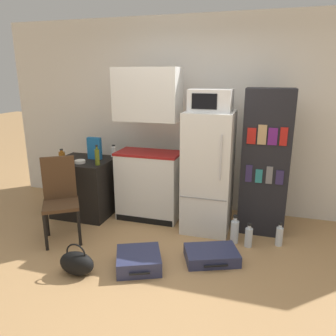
{
  "coord_description": "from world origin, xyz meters",
  "views": [
    {
      "loc": [
        0.9,
        -2.58,
        1.91
      ],
      "look_at": [
        -0.14,
        0.85,
        0.89
      ],
      "focal_mm": 35.0,
      "sensor_mm": 36.0,
      "label": 1
    }
  ],
  "objects_px": {
    "chair": "(60,193)",
    "bottle_olive_oil": "(97,157)",
    "handbag": "(77,263)",
    "kitchen_hutch": "(148,153)",
    "bowl": "(80,162)",
    "water_bottle_front": "(279,236)",
    "bottle_milk_white": "(114,152)",
    "cereal_box": "(95,148)",
    "water_bottle_middle": "(235,231)",
    "refrigerator": "(208,172)",
    "bottle_amber_beer": "(62,157)",
    "suitcase_large_flat": "(211,255)",
    "suitcase_small_flat": "(139,260)",
    "water_bottle_back": "(249,237)",
    "side_table": "(85,187)",
    "bookshelf": "(265,163)",
    "microwave": "(211,100)"
  },
  "relations": [
    {
      "from": "water_bottle_middle",
      "to": "water_bottle_back",
      "type": "xyz_separation_m",
      "value": [
        0.16,
        -0.05,
        -0.02
      ]
    },
    {
      "from": "bottle_olive_oil",
      "to": "handbag",
      "type": "relative_size",
      "value": 0.73
    },
    {
      "from": "bottle_olive_oil",
      "to": "bowl",
      "type": "relative_size",
      "value": 1.88
    },
    {
      "from": "bottle_olive_oil",
      "to": "cereal_box",
      "type": "xyz_separation_m",
      "value": [
        -0.19,
        0.27,
        0.04
      ]
    },
    {
      "from": "bottle_milk_white",
      "to": "water_bottle_back",
      "type": "relative_size",
      "value": 0.58
    },
    {
      "from": "suitcase_large_flat",
      "to": "suitcase_small_flat",
      "type": "distance_m",
      "value": 0.77
    },
    {
      "from": "bookshelf",
      "to": "water_bottle_front",
      "type": "relative_size",
      "value": 6.24
    },
    {
      "from": "side_table",
      "to": "chair",
      "type": "bearing_deg",
      "value": -81.65
    },
    {
      "from": "bottle_milk_white",
      "to": "water_bottle_front",
      "type": "distance_m",
      "value": 2.46
    },
    {
      "from": "bowl",
      "to": "water_bottle_middle",
      "type": "distance_m",
      "value": 2.17
    },
    {
      "from": "bottle_olive_oil",
      "to": "water_bottle_back",
      "type": "xyz_separation_m",
      "value": [
        1.96,
        -0.14,
        -0.77
      ]
    },
    {
      "from": "bookshelf",
      "to": "microwave",
      "type": "bearing_deg",
      "value": -169.26
    },
    {
      "from": "microwave",
      "to": "water_bottle_back",
      "type": "xyz_separation_m",
      "value": [
        0.55,
        -0.36,
        -1.5
      ]
    },
    {
      "from": "bowl",
      "to": "water_bottle_front",
      "type": "xyz_separation_m",
      "value": [
        2.57,
        -0.03,
        -0.68
      ]
    },
    {
      "from": "side_table",
      "to": "handbag",
      "type": "bearing_deg",
      "value": -63.31
    },
    {
      "from": "side_table",
      "to": "water_bottle_middle",
      "type": "relative_size",
      "value": 2.26
    },
    {
      "from": "bowl",
      "to": "chair",
      "type": "xyz_separation_m",
      "value": [
        0.06,
        -0.56,
        -0.23
      ]
    },
    {
      "from": "chair",
      "to": "kitchen_hutch",
      "type": "bearing_deg",
      "value": 13.08
    },
    {
      "from": "bowl",
      "to": "water_bottle_middle",
      "type": "xyz_separation_m",
      "value": [
        2.06,
        -0.11,
        -0.66
      ]
    },
    {
      "from": "bottle_amber_beer",
      "to": "water_bottle_front",
      "type": "distance_m",
      "value": 2.9
    },
    {
      "from": "water_bottle_middle",
      "to": "bottle_amber_beer",
      "type": "bearing_deg",
      "value": 178.52
    },
    {
      "from": "bottle_milk_white",
      "to": "suitcase_small_flat",
      "type": "bearing_deg",
      "value": -56.6
    },
    {
      "from": "bottle_amber_beer",
      "to": "water_bottle_middle",
      "type": "relative_size",
      "value": 0.53
    },
    {
      "from": "refrigerator",
      "to": "bottle_amber_beer",
      "type": "xyz_separation_m",
      "value": [
        -1.91,
        -0.25,
        0.11
      ]
    },
    {
      "from": "cereal_box",
      "to": "water_bottle_front",
      "type": "xyz_separation_m",
      "value": [
        2.48,
        -0.28,
        -0.81
      ]
    },
    {
      "from": "bottle_milk_white",
      "to": "chair",
      "type": "height_order",
      "value": "chair"
    },
    {
      "from": "handbag",
      "to": "suitcase_large_flat",
      "type": "bearing_deg",
      "value": 27.04
    },
    {
      "from": "cereal_box",
      "to": "water_bottle_back",
      "type": "xyz_separation_m",
      "value": [
        2.15,
        -0.41,
        -0.81
      ]
    },
    {
      "from": "bottle_olive_oil",
      "to": "water_bottle_front",
      "type": "bearing_deg",
      "value": -0.2
    },
    {
      "from": "side_table",
      "to": "suitcase_large_flat",
      "type": "bearing_deg",
      "value": -21.11
    },
    {
      "from": "side_table",
      "to": "water_bottle_middle",
      "type": "xyz_separation_m",
      "value": [
        2.11,
        -0.27,
        -0.25
      ]
    },
    {
      "from": "microwave",
      "to": "handbag",
      "type": "relative_size",
      "value": 1.37
    },
    {
      "from": "chair",
      "to": "water_bottle_back",
      "type": "distance_m",
      "value": 2.25
    },
    {
      "from": "cereal_box",
      "to": "chair",
      "type": "height_order",
      "value": "cereal_box"
    },
    {
      "from": "bottle_milk_white",
      "to": "chair",
      "type": "xyz_separation_m",
      "value": [
        -0.21,
        -1.03,
        -0.28
      ]
    },
    {
      "from": "bookshelf",
      "to": "cereal_box",
      "type": "bearing_deg",
      "value": -178.09
    },
    {
      "from": "cereal_box",
      "to": "suitcase_large_flat",
      "type": "xyz_separation_m",
      "value": [
        1.79,
        -0.83,
        -0.87
      ]
    },
    {
      "from": "handbag",
      "to": "kitchen_hutch",
      "type": "bearing_deg",
      "value": 81.72
    },
    {
      "from": "refrigerator",
      "to": "bookshelf",
      "type": "bearing_deg",
      "value": 10.63
    },
    {
      "from": "bottle_olive_oil",
      "to": "water_bottle_front",
      "type": "xyz_separation_m",
      "value": [
        2.3,
        -0.01,
        -0.78
      ]
    },
    {
      "from": "bottle_amber_beer",
      "to": "bottle_milk_white",
      "type": "relative_size",
      "value": 1.11
    },
    {
      "from": "cereal_box",
      "to": "water_bottle_middle",
      "type": "height_order",
      "value": "cereal_box"
    },
    {
      "from": "microwave",
      "to": "water_bottle_front",
      "type": "bearing_deg",
      "value": -14.59
    },
    {
      "from": "bowl",
      "to": "refrigerator",
      "type": "bearing_deg",
      "value": 7.05
    },
    {
      "from": "bottle_milk_white",
      "to": "cereal_box",
      "type": "distance_m",
      "value": 0.29
    },
    {
      "from": "bottle_olive_oil",
      "to": "water_bottle_back",
      "type": "bearing_deg",
      "value": -3.96
    },
    {
      "from": "bottle_milk_white",
      "to": "chair",
      "type": "distance_m",
      "value": 1.09
    },
    {
      "from": "water_bottle_front",
      "to": "bottle_olive_oil",
      "type": "bearing_deg",
      "value": 179.8
    },
    {
      "from": "chair",
      "to": "bottle_olive_oil",
      "type": "bearing_deg",
      "value": 34.9
    },
    {
      "from": "cereal_box",
      "to": "bottle_amber_beer",
      "type": "bearing_deg",
      "value": -136.33
    }
  ]
}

